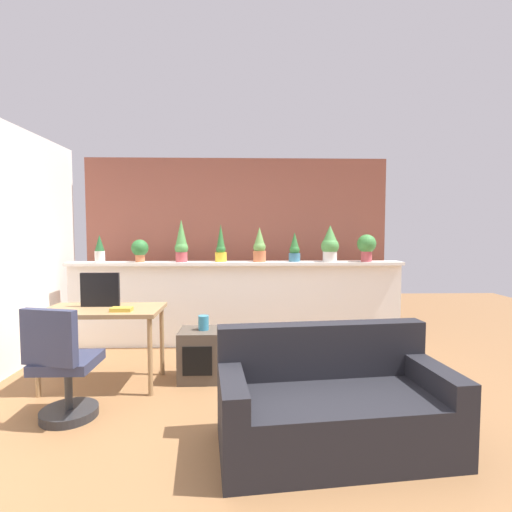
{
  "coord_description": "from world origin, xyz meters",
  "views": [
    {
      "loc": [
        0.11,
        -2.95,
        1.49
      ],
      "look_at": [
        0.23,
        1.11,
        1.22
      ],
      "focal_mm": 27.19,
      "sensor_mm": 36.0,
      "label": 1
    }
  ],
  "objects_px": {
    "potted_plant_0": "(100,249)",
    "potted_plant_1": "(140,249)",
    "potted_plant_3": "(221,246)",
    "vase_on_shelf": "(204,323)",
    "side_cube_shelf": "(200,355)",
    "book_on_desk": "(121,309)",
    "couch": "(333,406)",
    "potted_plant_2": "(181,242)",
    "potted_plant_6": "(330,244)",
    "potted_plant_4": "(259,246)",
    "office_chair": "(63,372)",
    "potted_plant_5": "(295,249)",
    "potted_plant_7": "(367,246)",
    "tv_monitor": "(100,290)",
    "desk": "(103,317)"
  },
  "relations": [
    {
      "from": "potted_plant_5",
      "to": "vase_on_shelf",
      "type": "bearing_deg",
      "value": -133.46
    },
    {
      "from": "vase_on_shelf",
      "to": "book_on_desk",
      "type": "xyz_separation_m",
      "value": [
        -0.72,
        -0.27,
        0.2
      ]
    },
    {
      "from": "potted_plant_1",
      "to": "book_on_desk",
      "type": "height_order",
      "value": "potted_plant_1"
    },
    {
      "from": "desk",
      "to": "potted_plant_4",
      "type": "bearing_deg",
      "value": 38.18
    },
    {
      "from": "potted_plant_0",
      "to": "potted_plant_2",
      "type": "relative_size",
      "value": 0.65
    },
    {
      "from": "office_chair",
      "to": "potted_plant_2",
      "type": "bearing_deg",
      "value": 71.96
    },
    {
      "from": "tv_monitor",
      "to": "potted_plant_4",
      "type": "bearing_deg",
      "value": 35.4
    },
    {
      "from": "potted_plant_6",
      "to": "tv_monitor",
      "type": "bearing_deg",
      "value": -155.71
    },
    {
      "from": "potted_plant_5",
      "to": "office_chair",
      "type": "relative_size",
      "value": 0.41
    },
    {
      "from": "potted_plant_0",
      "to": "potted_plant_1",
      "type": "xyz_separation_m",
      "value": [
        0.49,
        0.03,
        -0.01
      ]
    },
    {
      "from": "potted_plant_2",
      "to": "tv_monitor",
      "type": "xyz_separation_m",
      "value": [
        -0.61,
        -1.13,
        -0.42
      ]
    },
    {
      "from": "tv_monitor",
      "to": "office_chair",
      "type": "relative_size",
      "value": 0.4
    },
    {
      "from": "potted_plant_3",
      "to": "tv_monitor",
      "type": "height_order",
      "value": "potted_plant_3"
    },
    {
      "from": "potted_plant_4",
      "to": "tv_monitor",
      "type": "xyz_separation_m",
      "value": [
        -1.59,
        -1.13,
        -0.37
      ]
    },
    {
      "from": "potted_plant_4",
      "to": "potted_plant_2",
      "type": "bearing_deg",
      "value": -179.76
    },
    {
      "from": "potted_plant_0",
      "to": "vase_on_shelf",
      "type": "relative_size",
      "value": 2.42
    },
    {
      "from": "potted_plant_2",
      "to": "potted_plant_6",
      "type": "distance_m",
      "value": 1.88
    },
    {
      "from": "potted_plant_3",
      "to": "couch",
      "type": "xyz_separation_m",
      "value": [
        0.91,
        -2.35,
        -1.0
      ]
    },
    {
      "from": "potted_plant_5",
      "to": "potted_plant_6",
      "type": "bearing_deg",
      "value": -3.77
    },
    {
      "from": "couch",
      "to": "potted_plant_1",
      "type": "bearing_deg",
      "value": 129.63
    },
    {
      "from": "potted_plant_3",
      "to": "book_on_desk",
      "type": "bearing_deg",
      "value": -120.82
    },
    {
      "from": "vase_on_shelf",
      "to": "side_cube_shelf",
      "type": "bearing_deg",
      "value": -174.29
    },
    {
      "from": "potted_plant_7",
      "to": "potted_plant_3",
      "type": "bearing_deg",
      "value": 178.63
    },
    {
      "from": "potted_plant_2",
      "to": "potted_plant_3",
      "type": "height_order",
      "value": "potted_plant_2"
    },
    {
      "from": "potted_plant_0",
      "to": "office_chair",
      "type": "xyz_separation_m",
      "value": [
        0.39,
        -1.88,
        -0.87
      ]
    },
    {
      "from": "potted_plant_2",
      "to": "potted_plant_4",
      "type": "bearing_deg",
      "value": 0.24
    },
    {
      "from": "potted_plant_1",
      "to": "potted_plant_4",
      "type": "height_order",
      "value": "potted_plant_4"
    },
    {
      "from": "tv_monitor",
      "to": "office_chair",
      "type": "bearing_deg",
      "value": -91.01
    },
    {
      "from": "book_on_desk",
      "to": "side_cube_shelf",
      "type": "bearing_deg",
      "value": 21.68
    },
    {
      "from": "potted_plant_0",
      "to": "potted_plant_6",
      "type": "relative_size",
      "value": 0.75
    },
    {
      "from": "potted_plant_4",
      "to": "potted_plant_6",
      "type": "relative_size",
      "value": 0.94
    },
    {
      "from": "potted_plant_2",
      "to": "office_chair",
      "type": "distance_m",
      "value": 2.22
    },
    {
      "from": "potted_plant_3",
      "to": "potted_plant_0",
      "type": "bearing_deg",
      "value": -177.87
    },
    {
      "from": "potted_plant_6",
      "to": "side_cube_shelf",
      "type": "height_order",
      "value": "potted_plant_6"
    },
    {
      "from": "potted_plant_2",
      "to": "couch",
      "type": "distance_m",
      "value": 2.91
    },
    {
      "from": "potted_plant_2",
      "to": "potted_plant_6",
      "type": "bearing_deg",
      "value": -0.11
    },
    {
      "from": "potted_plant_4",
      "to": "couch",
      "type": "height_order",
      "value": "potted_plant_4"
    },
    {
      "from": "potted_plant_3",
      "to": "vase_on_shelf",
      "type": "xyz_separation_m",
      "value": [
        -0.11,
        -1.11,
        -0.72
      ]
    },
    {
      "from": "couch",
      "to": "desk",
      "type": "bearing_deg",
      "value": 150.43
    },
    {
      "from": "potted_plant_6",
      "to": "potted_plant_7",
      "type": "relative_size",
      "value": 1.34
    },
    {
      "from": "potted_plant_0",
      "to": "potted_plant_7",
      "type": "relative_size",
      "value": 1.0
    },
    {
      "from": "potted_plant_2",
      "to": "office_chair",
      "type": "xyz_separation_m",
      "value": [
        -0.62,
        -1.91,
        -0.95
      ]
    },
    {
      "from": "potted_plant_2",
      "to": "desk",
      "type": "distance_m",
      "value": 1.49
    },
    {
      "from": "desk",
      "to": "vase_on_shelf",
      "type": "relative_size",
      "value": 7.67
    },
    {
      "from": "desk",
      "to": "side_cube_shelf",
      "type": "distance_m",
      "value": 1.0
    },
    {
      "from": "potted_plant_5",
      "to": "potted_plant_2",
      "type": "bearing_deg",
      "value": -178.96
    },
    {
      "from": "couch",
      "to": "potted_plant_3",
      "type": "bearing_deg",
      "value": 111.15
    },
    {
      "from": "potted_plant_1",
      "to": "potted_plant_0",
      "type": "bearing_deg",
      "value": -176.75
    },
    {
      "from": "potted_plant_0",
      "to": "potted_plant_1",
      "type": "bearing_deg",
      "value": 3.25
    },
    {
      "from": "side_cube_shelf",
      "to": "potted_plant_3",
      "type": "bearing_deg",
      "value": 82.42
    }
  ]
}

